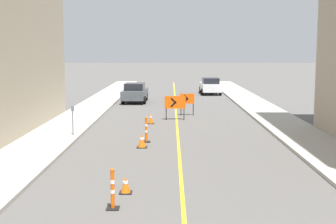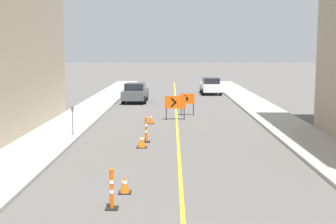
% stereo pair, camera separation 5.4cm
% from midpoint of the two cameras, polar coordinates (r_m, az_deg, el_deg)
% --- Properties ---
extents(lane_stripe, '(0.12, 56.81, 0.01)m').
position_cam_midpoint_polar(lane_stripe, '(33.69, 0.91, 0.28)').
color(lane_stripe, gold).
rests_on(lane_stripe, ground_plane).
extents(sidewalk_left, '(2.70, 56.81, 0.14)m').
position_cam_midpoint_polar(sidewalk_left, '(34.19, -9.47, 0.40)').
color(sidewalk_left, '#ADA89E').
rests_on(sidewalk_left, ground_plane).
extents(sidewalk_right, '(2.70, 56.81, 0.14)m').
position_cam_midpoint_polar(sidewalk_right, '(34.30, 11.26, 0.38)').
color(sidewalk_right, '#ADA89E').
rests_on(sidewalk_right, ground_plane).
extents(traffic_cone_second, '(0.38, 0.38, 0.52)m').
position_cam_midpoint_polar(traffic_cone_second, '(14.32, -5.30, -8.83)').
color(traffic_cone_second, black).
rests_on(traffic_cone_second, ground_plane).
extents(traffic_cone_third, '(0.46, 0.46, 0.63)m').
position_cam_midpoint_polar(traffic_cone_third, '(20.72, -3.28, -3.51)').
color(traffic_cone_third, black).
rests_on(traffic_cone_third, ground_plane).
extents(traffic_cone_fourth, '(0.37, 0.37, 0.64)m').
position_cam_midpoint_polar(traffic_cone_fourth, '(27.30, -2.16, -0.79)').
color(traffic_cone_fourth, black).
rests_on(traffic_cone_fourth, ground_plane).
extents(delineator_post_front, '(0.34, 0.34, 1.14)m').
position_cam_midpoint_polar(delineator_post_front, '(12.92, -6.89, -9.61)').
color(delineator_post_front, black).
rests_on(delineator_post_front, ground_plane).
extents(delineator_post_rear, '(0.37, 0.37, 1.20)m').
position_cam_midpoint_polar(delineator_post_rear, '(21.88, -2.74, -2.35)').
color(delineator_post_rear, black).
rests_on(delineator_post_rear, ground_plane).
extents(arrow_barricade_primary, '(1.29, 0.14, 1.48)m').
position_cam_midpoint_polar(arrow_barricade_primary, '(28.69, 0.82, 1.09)').
color(arrow_barricade_primary, '#EF560C').
rests_on(arrow_barricade_primary, ground_plane).
extents(arrow_barricade_secondary, '(0.95, 0.12, 1.44)m').
position_cam_midpoint_polar(arrow_barricade_secondary, '(30.71, 2.30, 1.49)').
color(arrow_barricade_secondary, '#EF560C').
rests_on(arrow_barricade_secondary, ground_plane).
extents(parked_car_curb_near, '(1.98, 4.37, 1.59)m').
position_cam_midpoint_polar(parked_car_curb_near, '(38.49, -4.10, 2.37)').
color(parked_car_curb_near, '#474C51').
rests_on(parked_car_curb_near, ground_plane).
extents(parked_car_curb_mid, '(1.95, 4.34, 1.59)m').
position_cam_midpoint_polar(parked_car_curb_mid, '(45.80, 5.14, 3.19)').
color(parked_car_curb_mid, silver).
rests_on(parked_car_curb_mid, ground_plane).
extents(parking_meter_near_curb, '(0.12, 0.11, 1.45)m').
position_cam_midpoint_polar(parking_meter_near_curb, '(23.34, -11.62, -0.28)').
color(parking_meter_near_curb, '#4C4C51').
rests_on(parking_meter_near_curb, sidewalk_left).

